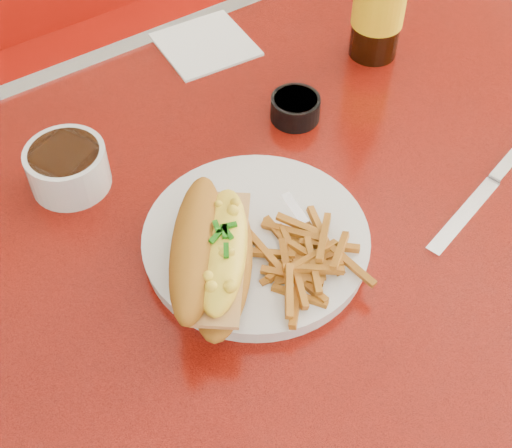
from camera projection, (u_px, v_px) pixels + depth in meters
diner_table at (276, 296)px, 0.96m from camera, size 1.23×0.83×0.77m
booth_bench_far at (71, 132)px, 1.64m from camera, size 1.20×0.51×0.90m
dinner_plate at (256, 241)px, 0.80m from camera, size 0.32×0.32×0.02m
mac_hoagie at (213, 254)px, 0.74m from camera, size 0.19×0.21×0.08m
fries_pile at (302, 257)px, 0.76m from camera, size 0.10×0.09×0.03m
fork at (304, 222)px, 0.81m from camera, size 0.04×0.16×0.00m
gravy_ramekin at (68, 167)px, 0.85m from camera, size 0.10×0.10×0.05m
sauce_cup_right at (295, 107)px, 0.94m from camera, size 0.07×0.07×0.03m
knife at (490, 185)px, 0.87m from camera, size 0.22×0.08×0.01m
paper_napkin at (205, 44)px, 1.05m from camera, size 0.14×0.14×0.00m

